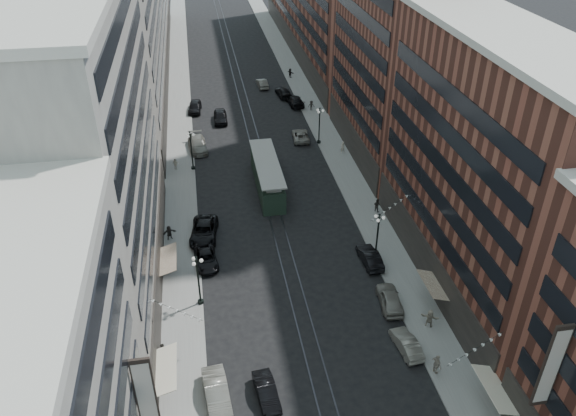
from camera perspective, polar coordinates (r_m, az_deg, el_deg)
ground at (r=81.80m, az=-3.20°, el=6.07°), size 220.00×220.00×0.00m
sidewalk_west at (r=90.52m, az=-10.98°, el=8.28°), size 4.00×180.00×0.15m
sidewalk_east at (r=92.38m, az=2.91°, el=9.35°), size 4.00×180.00×0.15m
rail_west at (r=90.76m, az=-4.41°, el=8.81°), size 0.12×180.00×0.02m
rail_east at (r=90.88m, az=-3.53°, el=8.88°), size 0.12×180.00×0.02m
building_west_mid at (r=51.86m, az=-18.98°, el=5.11°), size 8.00×36.00×28.00m
building_west_far at (r=111.73m, az=-15.02°, el=19.43°), size 8.00×90.00×26.00m
building_east_mid at (r=53.61m, az=19.15°, el=3.57°), size 8.00×30.00×24.00m
lamppost_sw_far at (r=52.71m, az=-9.11°, el=-7.11°), size 1.03×1.14×5.52m
lamppost_sw_mid at (r=75.59m, az=-9.79°, el=5.91°), size 1.03×1.14×5.52m
lamppost_se_far at (r=58.36m, az=9.08°, el=-2.70°), size 1.03×1.14×5.52m
lamppost_se_mid at (r=81.86m, az=3.20°, el=8.49°), size 1.03×1.14×5.52m
streetcar at (r=70.94m, az=-2.13°, el=3.25°), size 2.96×13.38×3.70m
car_1 at (r=46.18m, az=-7.26°, el=-18.13°), size 2.28×5.27×1.69m
car_2 at (r=59.01m, az=-8.33°, el=-5.11°), size 2.64×5.01×1.34m
car_4 at (r=54.27m, az=10.32°, el=-9.05°), size 2.37×4.96×1.64m
car_5 at (r=46.13m, az=-2.20°, el=-18.15°), size 1.95×4.37×1.39m
pedestrian_2 at (r=49.62m, az=-12.55°, el=-14.05°), size 0.88×0.71×1.59m
pedestrian_4 at (r=48.89m, az=14.87°, el=-15.09°), size 0.75×1.20×1.90m
car_7 at (r=62.77m, az=-8.53°, el=-2.35°), size 3.60×6.40×1.69m
car_8 at (r=81.96m, az=-9.18°, el=6.43°), size 2.96×6.23×1.75m
car_9 at (r=94.92m, az=-9.46°, el=10.11°), size 2.52×5.19×1.71m
car_10 at (r=59.03m, az=8.32°, el=-4.97°), size 1.88×4.73×1.53m
car_11 at (r=84.00m, az=1.28°, el=7.38°), size 2.70×5.14×1.38m
car_12 at (r=96.28m, az=0.73°, el=10.84°), size 2.72×5.67×1.59m
car_13 at (r=90.55m, az=-6.88°, el=9.21°), size 2.19×5.19×1.75m
car_14 at (r=104.40m, az=-2.64°, el=12.54°), size 1.86×4.59×1.48m
pedestrian_5 at (r=63.01m, az=-11.97°, el=-2.45°), size 1.61×0.87×1.67m
pedestrian_6 at (r=76.86m, az=-11.35°, el=4.40°), size 1.00×0.60×1.60m
pedestrian_7 at (r=67.19m, az=9.02°, el=0.29°), size 0.86×0.90×1.66m
pedestrian_8 at (r=80.25m, az=5.56°, el=6.20°), size 0.70×0.56×1.68m
pedestrian_9 at (r=93.94m, az=2.39°, el=10.36°), size 1.11×0.55×1.65m
car_extra_0 at (r=100.07m, az=-0.46°, el=11.68°), size 2.69×5.41×1.51m
car_extra_1 at (r=50.50m, az=11.95°, el=-13.35°), size 1.93×4.32×1.38m
pedestrian_extra_0 at (r=108.80m, az=0.22°, el=13.56°), size 1.31×1.56×1.72m
pedestrian_extra_1 at (r=52.70m, az=14.20°, el=-10.79°), size 1.71×1.27×1.82m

